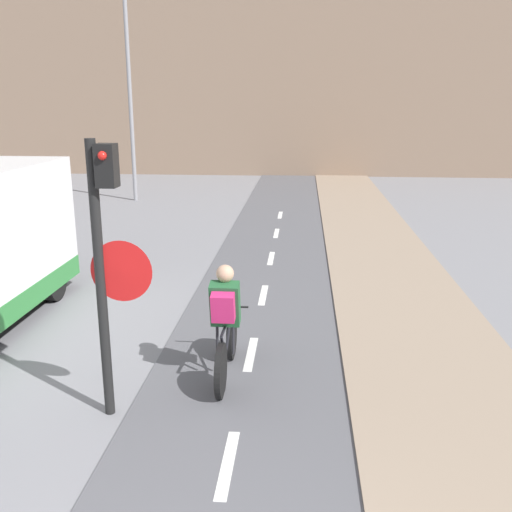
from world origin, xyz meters
The scene contains 4 objects.
building_row_background centered at (0.00, 27.63, 6.17)m, with size 60.00×5.20×12.32m.
traffic_light_pole centered at (-1.38, 3.86, 1.91)m, with size 0.67×0.25×3.07m.
street_lamp_far centered at (-5.25, 17.91, 4.33)m, with size 0.36×0.36×7.12m.
cyclist_near centered at (-0.25, 4.82, 0.71)m, with size 0.46×1.73×1.50m.
Camera 1 is at (0.67, -1.78, 3.44)m, focal length 40.00 mm.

